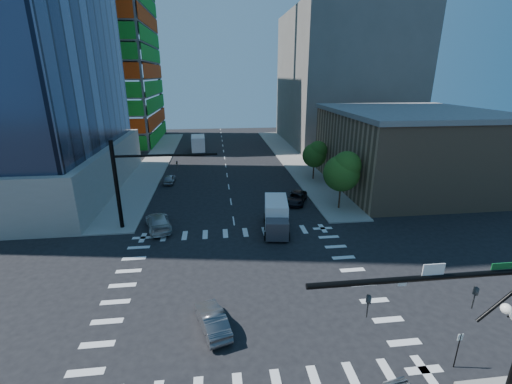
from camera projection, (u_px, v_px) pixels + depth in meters
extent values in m
plane|color=black|center=(243.00, 285.00, 25.77)|extent=(160.00, 160.00, 0.00)
cube|color=silver|center=(243.00, 285.00, 25.76)|extent=(20.00, 20.00, 0.01)
cube|color=gray|center=(291.00, 158.00, 64.71)|extent=(5.00, 60.00, 0.15)
cube|color=gray|center=(156.00, 162.00, 61.89)|extent=(5.00, 60.00, 0.15)
cube|color=#1A9224|center=(150.00, 29.00, 74.34)|extent=(0.12, 24.00, 49.00)
cube|color=#C9390B|center=(65.00, 19.00, 61.09)|extent=(24.00, 0.12, 49.00)
cube|color=#947356|center=(408.00, 150.00, 47.62)|extent=(20.00, 22.00, 10.00)
cube|color=slate|center=(414.00, 112.00, 45.90)|extent=(20.50, 22.50, 0.60)
cube|color=#625D58|center=(343.00, 79.00, 75.91)|extent=(24.00, 30.00, 28.00)
cylinder|color=black|center=(432.00, 278.00, 13.25)|extent=(10.00, 0.24, 0.24)
cylinder|color=black|center=(510.00, 295.00, 14.01)|extent=(2.50, 0.14, 2.50)
imported|color=black|center=(474.00, 298.00, 13.83)|extent=(0.16, 0.20, 1.00)
imported|color=black|center=(368.00, 306.00, 13.32)|extent=(0.16, 0.20, 1.00)
cube|color=white|center=(434.00, 270.00, 13.13)|extent=(0.90, 0.04, 0.50)
cube|color=#0B5221|center=(504.00, 266.00, 13.49)|extent=(1.10, 0.04, 0.28)
sphere|color=white|center=(506.00, 309.00, 14.57)|extent=(0.44, 0.44, 0.44)
cylinder|color=black|center=(117.00, 185.00, 33.75)|extent=(0.40, 0.40, 9.00)
cylinder|color=black|center=(166.00, 155.00, 33.38)|extent=(10.00, 0.24, 0.24)
imported|color=black|center=(177.00, 166.00, 33.85)|extent=(0.16, 0.20, 1.00)
cylinder|color=#382316|center=(339.00, 199.00, 39.90)|extent=(0.20, 0.20, 2.27)
sphere|color=#174713|center=(342.00, 173.00, 38.90)|extent=(4.16, 4.16, 4.16)
sphere|color=#447426|center=(347.00, 166.00, 38.35)|extent=(3.25, 3.25, 3.25)
cylinder|color=#382316|center=(313.00, 172.00, 51.26)|extent=(0.20, 0.20, 1.92)
sphere|color=#174713|center=(314.00, 155.00, 50.41)|extent=(3.52, 3.52, 3.52)
sphere|color=#447426|center=(318.00, 150.00, 49.91)|extent=(2.75, 2.75, 2.75)
cylinder|color=black|center=(457.00, 351.00, 18.16)|extent=(0.06, 0.06, 2.20)
cube|color=silver|center=(460.00, 337.00, 17.87)|extent=(0.30, 0.03, 0.40)
imported|color=black|center=(296.00, 198.00, 42.06)|extent=(3.85, 5.23, 1.32)
imported|color=#B8B8B8|center=(158.00, 222.00, 34.86)|extent=(3.54, 5.76, 1.56)
imported|color=#96989C|center=(169.00, 179.00, 49.79)|extent=(1.57, 3.77, 1.28)
imported|color=#4F5054|center=(212.00, 320.00, 21.10)|extent=(2.50, 4.30, 1.34)
cube|color=silver|center=(276.00, 215.00, 34.12)|extent=(2.86, 4.93, 2.43)
cube|color=#3C3C43|center=(276.00, 220.00, 34.32)|extent=(2.36, 1.96, 1.78)
cube|color=silver|center=(198.00, 142.00, 69.27)|extent=(2.83, 5.51, 2.81)
cube|color=#3C3C43|center=(198.00, 146.00, 69.49)|extent=(2.57, 2.05, 2.05)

